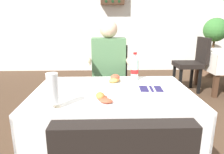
{
  "coord_description": "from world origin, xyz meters",
  "views": [
    {
      "loc": [
        -0.09,
        -1.43,
        1.25
      ],
      "look_at": [
        -0.04,
        0.14,
        0.82
      ],
      "focal_mm": 32.91,
      "sensor_mm": 36.0,
      "label": 1
    }
  ],
  "objects": [
    {
      "name": "beer_glass_left",
      "position": [
        -0.41,
        -0.28,
        0.85
      ],
      "size": [
        0.07,
        0.07,
        0.22
      ],
      "color": "white",
      "rests_on": "main_dining_table"
    },
    {
      "name": "plate_far_diner",
      "position": [
        -0.02,
        0.24,
        0.76
      ],
      "size": [
        0.26,
        0.26,
        0.07
      ],
      "color": "white",
      "rests_on": "main_dining_table"
    },
    {
      "name": "main_dining_table",
      "position": [
        -0.04,
        0.04,
        0.57
      ],
      "size": [
        1.19,
        0.82,
        0.74
      ],
      "color": "white",
      "rests_on": "ground"
    },
    {
      "name": "background_chair_left",
      "position": [
        1.47,
        2.13,
        0.55
      ],
      "size": [
        0.5,
        0.44,
        0.97
      ],
      "color": "black",
      "rests_on": "ground"
    },
    {
      "name": "chair_far_diner_seat",
      "position": [
        -0.04,
        0.84,
        0.55
      ],
      "size": [
        0.44,
        0.5,
        0.97
      ],
      "color": "black",
      "rests_on": "ground"
    },
    {
      "name": "cola_bottle_primary",
      "position": [
        0.16,
        0.33,
        0.84
      ],
      "size": [
        0.07,
        0.07,
        0.25
      ],
      "color": "silver",
      "rests_on": "main_dining_table"
    },
    {
      "name": "plate_near_camera",
      "position": [
        -0.11,
        -0.18,
        0.75
      ],
      "size": [
        0.25,
        0.25,
        0.06
      ],
      "color": "white",
      "rests_on": "main_dining_table"
    },
    {
      "name": "napkin_cutlery_set",
      "position": [
        0.26,
        0.06,
        0.74
      ],
      "size": [
        0.18,
        0.19,
        0.01
      ],
      "color": "#231E4C",
      "rests_on": "main_dining_table"
    },
    {
      "name": "back_wall",
      "position": [
        0.0,
        3.86,
        1.36
      ],
      "size": [
        11.0,
        0.12,
        2.72
      ],
      "primitive_type": "cube",
      "color": "white",
      "rests_on": "ground"
    },
    {
      "name": "seated_diner_far",
      "position": [
        -0.06,
        0.73,
        0.71
      ],
      "size": [
        0.5,
        0.46,
        1.26
      ],
      "color": "#282D42",
      "rests_on": "ground"
    },
    {
      "name": "potted_plant_corner",
      "position": [
        2.37,
        3.19,
        0.81
      ],
      "size": [
        0.52,
        0.52,
        1.32
      ],
      "color": "brown",
      "rests_on": "ground"
    }
  ]
}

